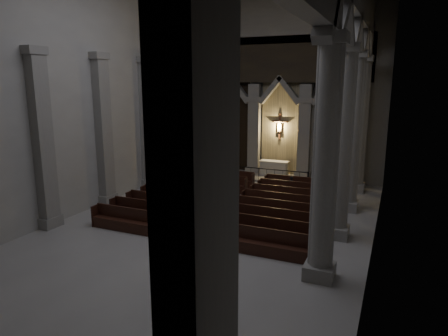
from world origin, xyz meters
name	(u,v)px	position (x,y,z in m)	size (l,w,h in m)	color
room	(205,56)	(0.00, 0.00, 7.60)	(24.00, 24.10, 12.00)	#9B9993
sanctuary_wall	(280,81)	(0.00, 11.54, 6.62)	(14.00, 0.77, 12.00)	gray
right_arcade	(348,48)	(5.50, 1.33, 7.83)	(1.00, 24.00, 12.00)	gray
left_pilasters	(127,129)	(-6.75, 3.50, 3.91)	(0.60, 13.00, 8.03)	gray
sanctuary_step	(274,178)	(0.00, 10.60, 0.07)	(8.50, 2.60, 0.15)	gray
altar	(274,168)	(-0.13, 11.05, 0.66)	(2.00, 0.80, 1.01)	beige
altar_rail	(267,174)	(0.00, 8.92, 0.72)	(5.49, 0.09, 1.08)	black
candle_stand_left	(224,175)	(-3.06, 9.07, 0.33)	(0.21, 0.21, 1.23)	#B68D38
candle_stand_right	(318,181)	(3.21, 9.61, 0.36)	(0.23, 0.23, 1.34)	#B68D38
pews	(232,204)	(0.00, 3.01, 0.34)	(10.02, 9.49, 1.03)	black
worshipper	(291,186)	(2.12, 6.97, 0.58)	(0.42, 0.28, 1.16)	black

